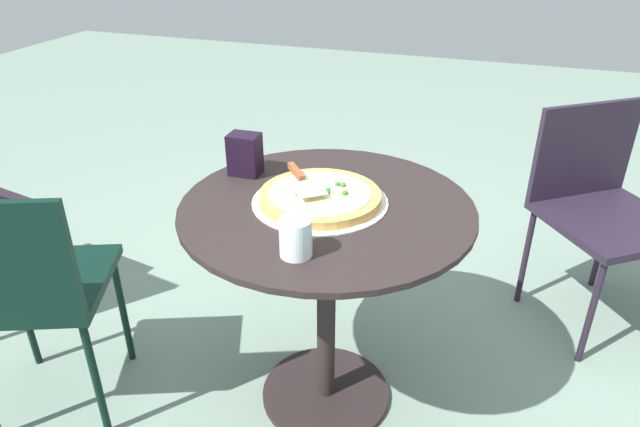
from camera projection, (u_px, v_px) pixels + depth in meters
name	position (u px, v px, depth m)	size (l,w,h in m)	color
ground_plane	(326.00, 394.00, 1.96)	(10.00, 10.00, 0.00)	slate
patio_table	(327.00, 260.00, 1.70)	(0.84, 0.84, 0.73)	black
pizza_on_tray	(320.00, 197.00, 1.62)	(0.39, 0.39, 0.05)	silver
pizza_server	(302.00, 179.00, 1.63)	(0.17, 0.19, 0.02)	silver
drinking_cup	(296.00, 237.00, 1.36)	(0.08, 0.08, 0.10)	white
napkin_dispenser	(245.00, 154.00, 1.77)	(0.09, 0.07, 0.13)	black
patio_chair_near	(28.00, 285.00, 1.66)	(0.52, 0.52, 0.83)	black
patio_chair_corner	(600.00, 200.00, 2.14)	(0.61, 0.61, 0.83)	black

